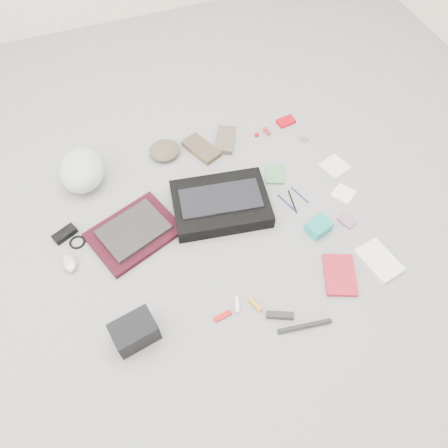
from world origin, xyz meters
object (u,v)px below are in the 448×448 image
object	(u,v)px
messenger_bag	(221,204)
book_red	(340,275)
laptop	(133,230)
camera_bag	(135,332)
bike_helmet	(82,170)
accordion_wallet	(319,227)

from	to	relation	value
messenger_bag	book_red	xyz separation A→B (m)	(0.38, -0.56, -0.03)
laptop	camera_bag	world-z (taller)	camera_bag
laptop	bike_helmet	size ratio (longest dim) A/B	1.06
bike_helmet	accordion_wallet	xyz separation A→B (m)	(1.03, -0.72, -0.06)
book_red	laptop	bearing A→B (deg)	168.22
messenger_bag	accordion_wallet	xyz separation A→B (m)	(0.41, -0.29, -0.01)
messenger_bag	laptop	distance (m)	0.46
camera_bag	accordion_wallet	bearing A→B (deg)	1.56
bike_helmet	laptop	bearing A→B (deg)	-59.60
bike_helmet	camera_bag	xyz separation A→B (m)	(0.04, -0.94, -0.03)
laptop	book_red	xyz separation A→B (m)	(0.84, -0.56, -0.03)
bike_helmet	book_red	world-z (taller)	bike_helmet
bike_helmet	accordion_wallet	bearing A→B (deg)	-25.61
laptop	bike_helmet	xyz separation A→B (m)	(-0.16, 0.43, 0.05)
book_red	accordion_wallet	distance (m)	0.27
messenger_bag	camera_bag	xyz separation A→B (m)	(-0.57, -0.51, 0.02)
camera_bag	accordion_wallet	xyz separation A→B (m)	(0.98, 0.22, -0.03)
messenger_bag	book_red	size ratio (longest dim) A/B	2.27
accordion_wallet	laptop	bearing A→B (deg)	144.07
laptop	bike_helmet	distance (m)	0.46
camera_bag	book_red	size ratio (longest dim) A/B	0.86
messenger_bag	accordion_wallet	world-z (taller)	messenger_bag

